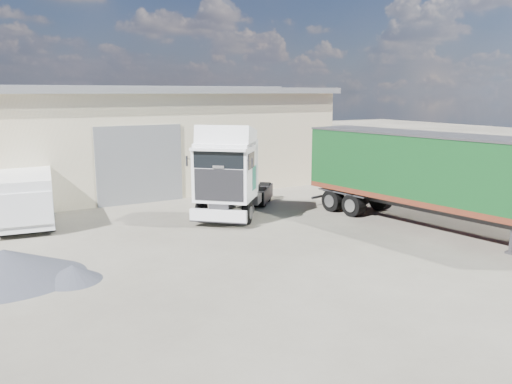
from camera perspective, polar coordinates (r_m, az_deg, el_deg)
ground at (r=15.80m, az=4.81°, el=-7.40°), size 120.00×120.00×0.00m
warehouse at (r=28.55m, az=-24.43°, el=5.50°), size 30.60×12.60×5.42m
brick_boundary_wall at (r=27.38m, az=17.88°, el=2.78°), size 0.35×26.00×2.50m
tractor_unit at (r=20.42m, az=-2.95°, el=1.61°), size 5.33×5.66×3.85m
box_trailer at (r=19.80m, az=19.46°, el=2.29°), size 3.98×10.95×3.56m
panel_van at (r=21.30m, az=-24.94°, el=-0.61°), size 2.57×5.14×2.02m
gravel_heap at (r=15.36m, az=-27.05°, el=-7.58°), size 4.97×4.27×0.89m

